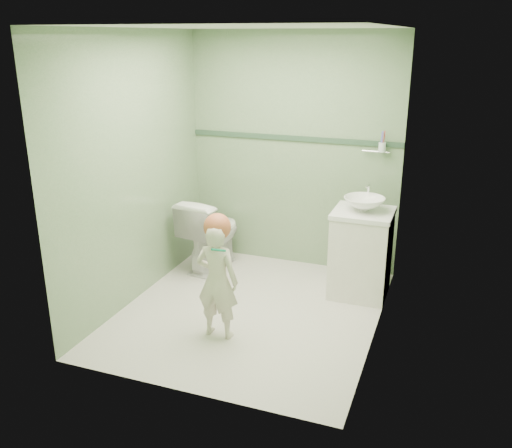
% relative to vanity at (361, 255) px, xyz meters
% --- Properties ---
extents(ground, '(2.50, 2.50, 0.00)m').
position_rel_vanity_xyz_m(ground, '(-0.84, -0.70, -0.40)').
color(ground, beige).
rests_on(ground, ground).
extents(room_shell, '(2.50, 2.54, 2.40)m').
position_rel_vanity_xyz_m(room_shell, '(-0.84, -0.70, 0.80)').
color(room_shell, gray).
rests_on(room_shell, ground).
extents(trim_stripe, '(2.20, 0.02, 0.05)m').
position_rel_vanity_xyz_m(trim_stripe, '(-0.84, 0.54, 0.95)').
color(trim_stripe, '#304E39').
rests_on(trim_stripe, room_shell).
extents(vanity, '(0.52, 0.50, 0.80)m').
position_rel_vanity_xyz_m(vanity, '(0.00, 0.00, 0.00)').
color(vanity, white).
rests_on(vanity, ground).
extents(counter, '(0.54, 0.52, 0.04)m').
position_rel_vanity_xyz_m(counter, '(0.00, 0.00, 0.41)').
color(counter, white).
rests_on(counter, vanity).
extents(basin, '(0.37, 0.37, 0.13)m').
position_rel_vanity_xyz_m(basin, '(0.00, 0.00, 0.49)').
color(basin, white).
rests_on(basin, counter).
extents(faucet, '(0.03, 0.13, 0.18)m').
position_rel_vanity_xyz_m(faucet, '(0.00, 0.19, 0.57)').
color(faucet, silver).
rests_on(faucet, counter).
extents(cup_holder, '(0.26, 0.07, 0.21)m').
position_rel_vanity_xyz_m(cup_holder, '(0.05, 0.48, 0.93)').
color(cup_holder, silver).
rests_on(cup_holder, room_shell).
extents(toilet, '(0.53, 0.81, 0.77)m').
position_rel_vanity_xyz_m(toilet, '(-1.58, 0.10, -0.01)').
color(toilet, white).
rests_on(toilet, ground).
extents(toddler, '(0.36, 0.24, 0.97)m').
position_rel_vanity_xyz_m(toddler, '(-0.94, -1.16, 0.08)').
color(toddler, beige).
rests_on(toddler, ground).
extents(hair_cap, '(0.22, 0.22, 0.22)m').
position_rel_vanity_xyz_m(hair_cap, '(-0.94, -1.14, 0.53)').
color(hair_cap, '#B45A37').
rests_on(hair_cap, toddler).
extents(teal_toothbrush, '(0.11, 0.13, 0.08)m').
position_rel_vanity_xyz_m(teal_toothbrush, '(-0.87, -1.29, 0.41)').
color(teal_toothbrush, '#0E7F5A').
rests_on(teal_toothbrush, toddler).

